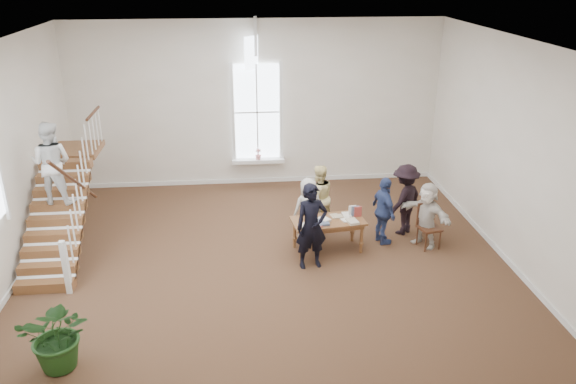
{
  "coord_description": "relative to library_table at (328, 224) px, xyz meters",
  "views": [
    {
      "loc": [
        -0.6,
        -10.46,
        5.88
      ],
      "look_at": [
        0.45,
        0.4,
        1.35
      ],
      "focal_mm": 35.0,
      "sensor_mm": 36.0,
      "label": 1
    }
  ],
  "objects": [
    {
      "name": "person_yellow",
      "position": [
        -0.05,
        1.11,
        0.15
      ],
      "size": [
        0.92,
        0.82,
        1.57
      ],
      "primitive_type": "imported",
      "rotation": [
        0.0,
        0.0,
        3.49
      ],
      "color": "#FAE89C",
      "rests_on": "ground"
    },
    {
      "name": "library_table",
      "position": [
        0.0,
        0.0,
        0.0
      ],
      "size": [
        1.63,
        0.97,
        0.78
      ],
      "rotation": [
        0.0,
        0.0,
        0.14
      ],
      "color": "brown",
      "rests_on": "ground"
    },
    {
      "name": "elderly_woman",
      "position": [
        -0.35,
        0.61,
        0.08
      ],
      "size": [
        0.8,
        0.63,
        1.45
      ],
      "primitive_type": "imported",
      "rotation": [
        0.0,
        0.0,
        3.41
      ],
      "color": "beige",
      "rests_on": "ground"
    },
    {
      "name": "room_shell",
      "position": [
        -1.3,
        4.13,
        -0.24
      ],
      "size": [
        10.49,
        10.0,
        10.0
      ],
      "color": "beige",
      "rests_on": "ground"
    },
    {
      "name": "police_officer",
      "position": [
        -0.45,
        -0.64,
        0.27
      ],
      "size": [
        0.73,
        0.55,
        1.81
      ],
      "primitive_type": "imported",
      "rotation": [
        0.0,
        0.0,
        0.18
      ],
      "color": "black",
      "rests_on": "ground"
    },
    {
      "name": "woman_cluster_c",
      "position": [
        2.18,
        0.04,
        0.1
      ],
      "size": [
        1.16,
        1.35,
        1.47
      ],
      "primitive_type": "imported",
      "rotation": [
        0.0,
        0.0,
        5.35
      ],
      "color": "silver",
      "rests_on": "ground"
    },
    {
      "name": "woman_cluster_a",
      "position": [
        1.28,
        0.24,
        0.14
      ],
      "size": [
        0.58,
        0.97,
        1.55
      ],
      "primitive_type": "imported",
      "rotation": [
        0.0,
        0.0,
        1.8
      ],
      "color": "navy",
      "rests_on": "ground"
    },
    {
      "name": "woman_cluster_b",
      "position": [
        1.88,
        0.69,
        0.19
      ],
      "size": [
        1.22,
        1.17,
        1.66
      ],
      "primitive_type": "imported",
      "rotation": [
        0.0,
        0.0,
        3.85
      ],
      "color": "black",
      "rests_on": "ground"
    },
    {
      "name": "ground",
      "position": [
        -1.3,
        -0.26,
        -0.64
      ],
      "size": [
        10.0,
        10.0,
        0.0
      ],
      "primitive_type": "plane",
      "color": "#4C2A1D",
      "rests_on": "ground"
    },
    {
      "name": "floor_plant",
      "position": [
        -4.7,
        -3.36,
        -0.04
      ],
      "size": [
        1.12,
        0.98,
        1.19
      ],
      "primitive_type": "imported",
      "rotation": [
        0.0,
        0.0,
        -0.05
      ],
      "color": "#183B12",
      "rests_on": "ground"
    },
    {
      "name": "side_chair",
      "position": [
        2.22,
        0.01,
        -0.08
      ],
      "size": [
        0.52,
        0.52,
        1.0
      ],
      "rotation": [
        0.0,
        0.0,
        0.23
      ],
      "color": "#331E0D",
      "rests_on": "ground"
    },
    {
      "name": "staircase",
      "position": [
        -5.65,
        0.49,
        0.98
      ],
      "size": [
        1.1,
        4.1,
        2.92
      ],
      "color": "brown",
      "rests_on": "ground"
    }
  ]
}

